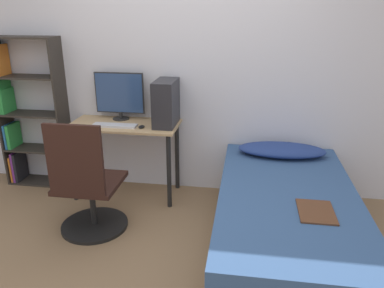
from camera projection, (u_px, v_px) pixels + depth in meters
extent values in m
plane|color=#846647|center=(150.00, 274.00, 2.73)|extent=(14.00, 14.00, 0.00)
cube|color=silver|center=(184.00, 71.00, 3.69)|extent=(8.00, 0.05, 2.50)
cube|color=tan|center=(124.00, 125.00, 3.67)|extent=(1.07, 0.51, 0.02)
cylinder|color=black|center=(73.00, 166.00, 3.68)|extent=(0.04, 0.04, 0.74)
cylinder|color=black|center=(169.00, 172.00, 3.54)|extent=(0.04, 0.04, 0.74)
cylinder|color=black|center=(89.00, 151.00, 4.06)|extent=(0.04, 0.04, 0.74)
cylinder|color=black|center=(177.00, 156.00, 3.93)|extent=(0.04, 0.04, 0.74)
cube|color=#2D2823|center=(4.00, 113.00, 3.97)|extent=(0.02, 0.27, 1.57)
cube|color=#2D2823|center=(63.00, 115.00, 3.88)|extent=(0.02, 0.27, 1.57)
cube|color=#2D2823|center=(43.00, 181.00, 4.19)|extent=(0.65, 0.27, 0.02)
cube|color=#2D2823|center=(38.00, 148.00, 4.05)|extent=(0.65, 0.27, 0.02)
cube|color=#2D2823|center=(33.00, 114.00, 3.92)|extent=(0.65, 0.27, 0.02)
cube|color=#2D2823|center=(28.00, 77.00, 3.79)|extent=(0.65, 0.27, 0.02)
cube|color=#2D2823|center=(22.00, 37.00, 3.66)|extent=(0.65, 0.27, 0.02)
cube|color=orange|center=(16.00, 167.00, 4.18)|extent=(0.02, 0.23, 0.29)
cube|color=#7A338E|center=(18.00, 165.00, 4.17)|extent=(0.02, 0.23, 0.33)
cube|color=black|center=(21.00, 165.00, 4.16)|extent=(0.03, 0.23, 0.33)
cube|color=#2870B7|center=(11.00, 135.00, 4.05)|extent=(0.02, 0.23, 0.26)
cube|color=green|center=(14.00, 135.00, 4.04)|extent=(0.04, 0.23, 0.26)
cube|color=green|center=(4.00, 96.00, 3.90)|extent=(0.04, 0.23, 0.35)
cube|color=green|center=(8.00, 100.00, 3.91)|extent=(0.02, 0.23, 0.25)
cube|color=orange|center=(2.00, 60.00, 3.77)|extent=(0.03, 0.23, 0.31)
cylinder|color=black|center=(95.00, 225.00, 3.33)|extent=(0.58, 0.58, 0.03)
cylinder|color=black|center=(93.00, 204.00, 3.26)|extent=(0.05, 0.05, 0.38)
cube|color=black|center=(91.00, 183.00, 3.19)|extent=(0.51, 0.51, 0.04)
cube|color=black|center=(75.00, 160.00, 2.86)|extent=(0.45, 0.04, 0.57)
cube|color=#4C3D2D|center=(284.00, 238.00, 2.96)|extent=(1.07, 2.04, 0.23)
cube|color=#33517F|center=(287.00, 209.00, 2.87)|extent=(1.04, 2.00, 0.29)
ellipsoid|color=navy|center=(282.00, 150.00, 3.51)|extent=(0.81, 0.36, 0.11)
cube|color=#56331E|center=(316.00, 212.00, 2.54)|extent=(0.24, 0.32, 0.01)
cylinder|color=black|center=(121.00, 118.00, 3.82)|extent=(0.17, 0.17, 0.01)
cylinder|color=black|center=(121.00, 115.00, 3.81)|extent=(0.04, 0.04, 0.07)
cube|color=black|center=(119.00, 93.00, 3.74)|extent=(0.50, 0.01, 0.41)
cube|color=navy|center=(119.00, 93.00, 3.73)|extent=(0.48, 0.01, 0.39)
cube|color=silver|center=(115.00, 125.00, 3.58)|extent=(0.43, 0.12, 0.02)
cube|color=#232328|center=(166.00, 103.00, 3.57)|extent=(0.20, 0.40, 0.43)
ellipsoid|color=black|center=(141.00, 127.00, 3.54)|extent=(0.06, 0.09, 0.02)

